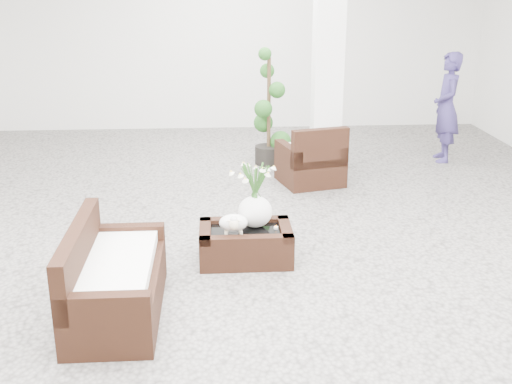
{
  "coord_description": "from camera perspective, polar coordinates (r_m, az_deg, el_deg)",
  "views": [
    {
      "loc": [
        -0.39,
        -6.08,
        2.66
      ],
      "look_at": [
        0.0,
        -0.1,
        0.62
      ],
      "focal_mm": 44.37,
      "sensor_mm": 36.0,
      "label": 1
    }
  ],
  "objects": [
    {
      "name": "ground",
      "position": [
        6.65,
        -0.06,
        -4.79
      ],
      "size": [
        11.0,
        11.0,
        0.0
      ],
      "primitive_type": "plane",
      "color": "gray",
      "rests_on": "ground"
    },
    {
      "name": "shopper",
      "position": [
        9.93,
        16.8,
        7.31
      ],
      "size": [
        0.46,
        0.64,
        1.64
      ],
      "primitive_type": "imported",
      "rotation": [
        0.0,
        0.0,
        -1.68
      ],
      "color": "navy",
      "rests_on": "ground"
    },
    {
      "name": "loveseat",
      "position": [
        5.33,
        -12.5,
        -6.94
      ],
      "size": [
        0.7,
        1.45,
        0.77
      ],
      "primitive_type": "cube",
      "rotation": [
        0.0,
        0.0,
        1.57
      ],
      "color": "black",
      "rests_on": "ground"
    },
    {
      "name": "sheep_figurine",
      "position": [
        6.05,
        -2.05,
        -2.94
      ],
      "size": [
        0.28,
        0.23,
        0.21
      ],
      "primitive_type": "ellipsoid",
      "color": "white",
      "rests_on": "coffee_table"
    },
    {
      "name": "column",
      "position": [
        9.07,
        6.54,
        12.92
      ],
      "size": [
        0.4,
        0.4,
        3.5
      ],
      "primitive_type": "cube",
      "color": "white",
      "rests_on": "ground"
    },
    {
      "name": "tealight",
      "position": [
        6.22,
        1.8,
        -3.21
      ],
      "size": [
        0.04,
        0.04,
        0.03
      ],
      "primitive_type": "cylinder",
      "color": "white",
      "rests_on": "coffee_table"
    },
    {
      "name": "coffee_table",
      "position": [
        6.25,
        -0.95,
        -4.81
      ],
      "size": [
        0.9,
        0.6,
        0.31
      ],
      "primitive_type": "cube",
      "color": "black",
      "rests_on": "ground"
    },
    {
      "name": "armchair",
      "position": [
        8.54,
        4.93,
        3.45
      ],
      "size": [
        0.93,
        0.91,
        0.82
      ],
      "primitive_type": "cube",
      "rotation": [
        0.0,
        0.0,
        3.4
      ],
      "color": "black",
      "rests_on": "ground"
    },
    {
      "name": "planter_narcissus",
      "position": [
        6.15,
        -0.09,
        0.35
      ],
      "size": [
        0.44,
        0.44,
        0.8
      ],
      "primitive_type": null,
      "color": "white",
      "rests_on": "coffee_table"
    },
    {
      "name": "topiary",
      "position": [
        9.33,
        1.16,
        7.57
      ],
      "size": [
        0.45,
        0.45,
        1.69
      ],
      "primitive_type": null,
      "color": "#1E4C18",
      "rests_on": "ground"
    }
  ]
}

